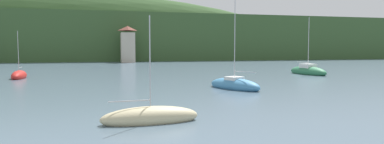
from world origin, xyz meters
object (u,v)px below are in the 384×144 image
(shore_building_westcentral, at_px, (128,45))
(sailboat_mid_1, at_px, (234,85))
(sailboat_mid_0, at_px, (150,117))
(sailboat_far_3, at_px, (19,76))
(sailboat_far_2, at_px, (308,71))

(shore_building_westcentral, height_order, sailboat_mid_1, shore_building_westcentral)
(sailboat_mid_0, xyz_separation_m, sailboat_mid_1, (10.72, 14.02, 0.10))
(shore_building_westcentral, bearing_deg, sailboat_mid_0, -93.07)
(sailboat_mid_1, height_order, sailboat_far_3, sailboat_mid_1)
(shore_building_westcentral, bearing_deg, sailboat_far_3, -110.09)
(sailboat_mid_0, relative_size, sailboat_far_2, 0.67)
(shore_building_westcentral, relative_size, sailboat_mid_0, 1.66)
(sailboat_far_2, bearing_deg, shore_building_westcentral, -161.31)
(sailboat_mid_0, bearing_deg, shore_building_westcentral, 83.41)
(sailboat_mid_0, bearing_deg, sailboat_mid_1, 49.08)
(sailboat_mid_0, distance_m, sailboat_far_2, 41.91)
(shore_building_westcentral, xyz_separation_m, sailboat_mid_1, (6.19, -70.52, -4.85))
(sailboat_mid_0, height_order, sailboat_far_3, sailboat_far_3)
(sailboat_far_2, relative_size, sailboat_far_3, 1.38)
(sailboat_mid_1, bearing_deg, shore_building_westcentral, -18.63)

